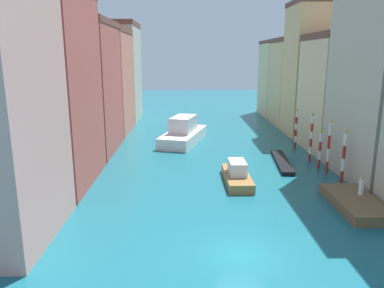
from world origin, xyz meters
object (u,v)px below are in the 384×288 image
(waterfront_dock, at_px, (356,203))
(vaporetto_white, at_px, (183,133))
(mooring_pole_3, at_px, (311,137))
(mooring_pole_2, at_px, (320,149))
(motorboat_0, at_px, (237,175))
(mooring_pole_4, at_px, (296,128))
(gondola_black, at_px, (282,162))
(mooring_pole_1, at_px, (329,147))
(person_on_dock, at_px, (361,186))
(mooring_pole_0, at_px, (344,156))

(waterfront_dock, relative_size, vaporetto_white, 0.61)
(waterfront_dock, height_order, mooring_pole_3, mooring_pole_3)
(mooring_pole_2, distance_m, motorboat_0, 9.59)
(mooring_pole_3, relative_size, mooring_pole_4, 1.06)
(waterfront_dock, distance_m, gondola_black, 11.70)
(mooring_pole_1, distance_m, motorboat_0, 9.20)
(motorboat_0, bearing_deg, person_on_dock, -30.88)
(person_on_dock, xyz_separation_m, gondola_black, (-3.12, 10.72, -1.22))
(mooring_pole_1, bearing_deg, motorboat_0, -166.45)
(vaporetto_white, bearing_deg, waterfront_dock, -59.52)
(vaporetto_white, bearing_deg, mooring_pole_4, -14.72)
(mooring_pole_4, bearing_deg, mooring_pole_1, -89.52)
(waterfront_dock, xyz_separation_m, gondola_black, (-2.47, 11.44, -0.16))
(gondola_black, bearing_deg, mooring_pole_0, -59.32)
(mooring_pole_1, distance_m, mooring_pole_4, 10.04)
(mooring_pole_1, height_order, motorboat_0, mooring_pole_1)
(mooring_pole_4, bearing_deg, waterfront_dock, -92.39)
(mooring_pole_3, bearing_deg, vaporetto_white, 145.28)
(mooring_pole_3, bearing_deg, mooring_pole_1, -87.70)
(mooring_pole_2, bearing_deg, gondola_black, 152.71)
(waterfront_dock, xyz_separation_m, person_on_dock, (0.64, 0.72, 1.05))
(mooring_pole_3, distance_m, vaporetto_white, 16.26)
(waterfront_dock, distance_m, person_on_dock, 1.43)
(mooring_pole_4, distance_m, vaporetto_white, 13.92)
(mooring_pole_0, distance_m, mooring_pole_2, 4.51)
(mooring_pole_3, relative_size, gondola_black, 0.61)
(waterfront_dock, relative_size, mooring_pole_2, 1.74)
(waterfront_dock, xyz_separation_m, mooring_pole_1, (0.84, 7.94, 2.27))
(waterfront_dock, relative_size, person_on_dock, 4.47)
(mooring_pole_0, bearing_deg, mooring_pole_3, 94.09)
(mooring_pole_0, bearing_deg, mooring_pole_1, 97.04)
(mooring_pole_0, height_order, motorboat_0, mooring_pole_0)
(mooring_pole_2, distance_m, mooring_pole_3, 2.58)
(person_on_dock, height_order, mooring_pole_0, mooring_pole_0)
(vaporetto_white, bearing_deg, motorboat_0, -73.14)
(mooring_pole_0, distance_m, mooring_pole_4, 12.66)
(waterfront_dock, distance_m, vaporetto_white, 24.95)
(gondola_black, height_order, motorboat_0, motorboat_0)
(person_on_dock, xyz_separation_m, mooring_pole_1, (0.19, 7.22, 1.22))
(gondola_black, relative_size, motorboat_0, 1.33)
(mooring_pole_1, bearing_deg, mooring_pole_2, 92.98)
(mooring_pole_0, relative_size, mooring_pole_3, 0.93)
(mooring_pole_1, height_order, mooring_pole_4, mooring_pole_1)
(mooring_pole_1, height_order, gondola_black, mooring_pole_1)
(person_on_dock, distance_m, motorboat_0, 9.99)
(mooring_pole_2, bearing_deg, mooring_pole_4, 89.92)
(person_on_dock, height_order, motorboat_0, person_on_dock)
(mooring_pole_1, relative_size, mooring_pole_2, 1.36)
(mooring_pole_0, bearing_deg, vaporetto_white, 130.48)
(person_on_dock, distance_m, vaporetto_white, 24.67)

